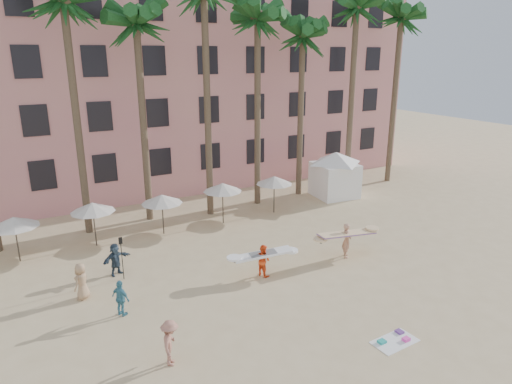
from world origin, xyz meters
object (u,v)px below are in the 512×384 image
at_px(pink_hotel, 198,85).
at_px(cabana, 335,170).
at_px(carrier_yellow, 347,238).
at_px(carrier_white, 263,259).

distance_m(pink_hotel, cabana, 14.99).
bearing_deg(cabana, carrier_yellow, -124.62).
distance_m(pink_hotel, carrier_white, 23.03).
relative_size(pink_hotel, cabana, 7.07).
distance_m(cabana, carrier_white, 14.52).
xyz_separation_m(cabana, carrier_yellow, (-6.34, -9.19, -0.99)).
relative_size(cabana, carrier_yellow, 1.42).
height_order(cabana, carrier_white, cabana).
height_order(pink_hotel, carrier_yellow, pink_hotel).
bearing_deg(carrier_white, cabana, 37.94).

